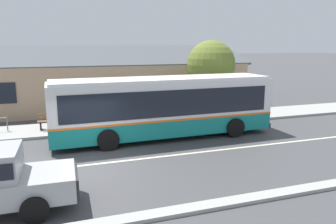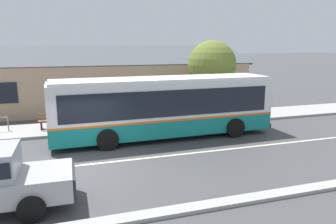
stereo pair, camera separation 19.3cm
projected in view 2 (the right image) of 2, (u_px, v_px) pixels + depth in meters
The scene contains 10 objects.
ground_plane at pixel (94, 164), 13.23m from camera, with size 300.00×300.00×0.00m, color #424244.
sidewalk_far at pixel (84, 127), 18.80m from camera, with size 60.00×3.00×0.15m, color #9E9E99.
curb_near at pixel (112, 221), 8.80m from camera, with size 60.00×0.50×0.12m, color #9E9E99.
lane_divider_stripe at pixel (94, 164), 13.23m from camera, with size 60.00×0.16×0.01m, color beige.
community_building at pixel (62, 84), 25.20m from camera, with size 28.17×8.70×5.72m.
transit_bus at pixel (164, 106), 16.78m from camera, with size 11.43×2.92×3.10m.
bench_by_building at pixel (54, 121), 18.16m from camera, with size 1.62×0.51×0.94m.
bench_down_street at pixel (141, 117), 19.28m from camera, with size 1.67×0.51×0.94m.
street_tree_primary at pixel (212, 65), 21.64m from camera, with size 3.20×3.20×5.04m.
bus_stop_sign at pixel (245, 95), 20.57m from camera, with size 0.36×0.07×2.40m.
Camera 2 is at (-1.08, -12.85, 4.72)m, focal length 35.00 mm.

